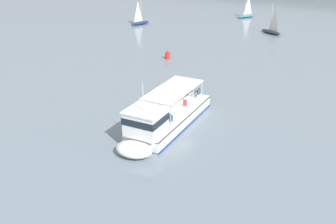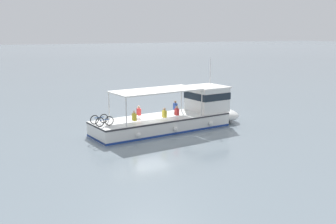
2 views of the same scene
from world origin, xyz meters
name	(u,v)px [view 2 (image 2 of 2)]	position (x,y,z in m)	size (l,w,h in m)	color
ground_plane	(149,133)	(0.00, 0.00, 0.00)	(400.00, 400.00, 0.00)	gray
ferry_main	(179,115)	(0.41, -2.67, 1.02)	(5.06, 13.03, 5.32)	white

